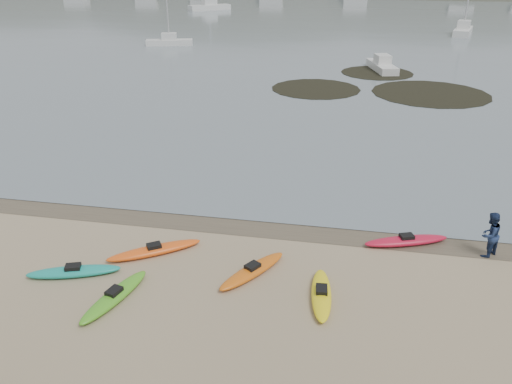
# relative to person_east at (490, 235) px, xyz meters

# --- Properties ---
(ground) EXTENTS (600.00, 600.00, 0.00)m
(ground) POSITION_rel_person_east_xyz_m (-9.68, 1.09, -0.96)
(ground) COLOR tan
(ground) RESTS_ON ground
(wet_sand) EXTENTS (60.00, 60.00, 0.00)m
(wet_sand) POSITION_rel_person_east_xyz_m (-9.68, 0.79, -0.95)
(wet_sand) COLOR brown
(wet_sand) RESTS_ON ground
(kayaks) EXTENTS (24.61, 9.20, 0.34)m
(kayaks) POSITION_rel_person_east_xyz_m (-10.01, -3.00, -0.79)
(kayaks) COLOR #FF5B16
(kayaks) RESTS_ON ground
(person_east) EXTENTS (1.18, 1.17, 1.92)m
(person_east) POSITION_rel_person_east_xyz_m (0.00, 0.00, 0.00)
(person_east) COLOR navy
(person_east) RESTS_ON ground
(kelp_mats) EXTENTS (19.48, 17.15, 0.04)m
(kelp_mats) POSITION_rel_person_east_xyz_m (-2.83, 29.49, -0.93)
(kelp_mats) COLOR black
(kelp_mats) RESTS_ON water
(moored_boats) EXTENTS (87.85, 77.31, 1.39)m
(moored_boats) POSITION_rel_person_east_xyz_m (-9.29, 83.30, -0.37)
(moored_boats) COLOR silver
(moored_boats) RESTS_ON ground
(far_hills) EXTENTS (550.00, 135.00, 80.00)m
(far_hills) POSITION_rel_person_east_xyz_m (29.70, 195.06, -16.89)
(far_hills) COLOR #384235
(far_hills) RESTS_ON ground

